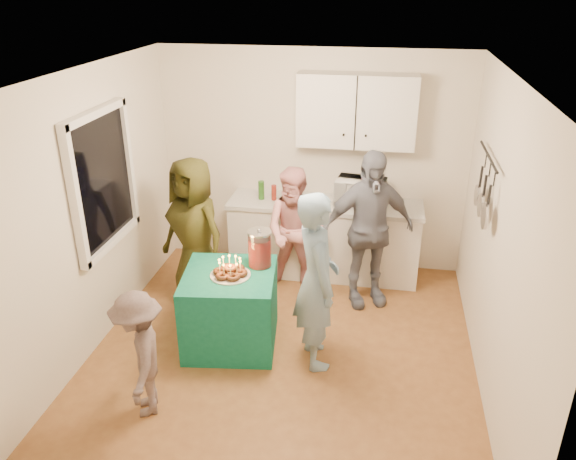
% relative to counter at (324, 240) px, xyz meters
% --- Properties ---
extents(floor, '(4.00, 4.00, 0.00)m').
position_rel_counter_xyz_m(floor, '(-0.20, -1.70, -0.43)').
color(floor, brown).
rests_on(floor, ground).
extents(ceiling, '(4.00, 4.00, 0.00)m').
position_rel_counter_xyz_m(ceiling, '(-0.20, -1.70, 2.17)').
color(ceiling, white).
rests_on(ceiling, floor).
extents(back_wall, '(3.60, 3.60, 0.00)m').
position_rel_counter_xyz_m(back_wall, '(-0.20, 0.30, 0.87)').
color(back_wall, silver).
rests_on(back_wall, floor).
extents(left_wall, '(4.00, 4.00, 0.00)m').
position_rel_counter_xyz_m(left_wall, '(-2.00, -1.70, 0.87)').
color(left_wall, silver).
rests_on(left_wall, floor).
extents(right_wall, '(4.00, 4.00, 0.00)m').
position_rel_counter_xyz_m(right_wall, '(1.60, -1.70, 0.87)').
color(right_wall, silver).
rests_on(right_wall, floor).
extents(window_night, '(0.04, 1.00, 1.20)m').
position_rel_counter_xyz_m(window_night, '(-1.97, -1.40, 1.12)').
color(window_night, black).
rests_on(window_night, left_wall).
extents(counter, '(2.20, 0.58, 0.86)m').
position_rel_counter_xyz_m(counter, '(0.00, 0.00, 0.00)').
color(counter, white).
rests_on(counter, floor).
extents(countertop, '(2.24, 0.62, 0.05)m').
position_rel_counter_xyz_m(countertop, '(0.00, -0.00, 0.46)').
color(countertop, beige).
rests_on(countertop, counter).
extents(upper_cabinet, '(1.30, 0.30, 0.80)m').
position_rel_counter_xyz_m(upper_cabinet, '(0.30, 0.15, 1.52)').
color(upper_cabinet, white).
rests_on(upper_cabinet, back_wall).
extents(pot_rack, '(0.12, 1.00, 0.60)m').
position_rel_counter_xyz_m(pot_rack, '(1.52, -1.00, 1.17)').
color(pot_rack, black).
rests_on(pot_rack, right_wall).
extents(microwave, '(0.59, 0.44, 0.30)m').
position_rel_counter_xyz_m(microwave, '(0.40, 0.00, 0.63)').
color(microwave, white).
rests_on(microwave, countertop).
extents(party_table, '(0.95, 0.95, 0.76)m').
position_rel_counter_xyz_m(party_table, '(-0.72, -1.58, -0.05)').
color(party_table, '#0F694E').
rests_on(party_table, floor).
extents(donut_cake, '(0.38, 0.38, 0.18)m').
position_rel_counter_xyz_m(donut_cake, '(-0.70, -1.61, 0.42)').
color(donut_cake, '#381C0C').
rests_on(donut_cake, party_table).
extents(punch_jar, '(0.22, 0.22, 0.34)m').
position_rel_counter_xyz_m(punch_jar, '(-0.47, -1.36, 0.50)').
color(punch_jar, red).
rests_on(punch_jar, party_table).
extents(man_birthday, '(0.59, 0.71, 1.67)m').
position_rel_counter_xyz_m(man_birthday, '(0.12, -1.70, 0.41)').
color(man_birthday, '#7D9EB6').
rests_on(man_birthday, floor).
extents(woman_back_left, '(0.95, 0.83, 1.64)m').
position_rel_counter_xyz_m(woman_back_left, '(-1.29, -0.87, 0.39)').
color(woman_back_left, '#4D4B16').
rests_on(woman_back_left, floor).
extents(woman_back_center, '(0.77, 0.63, 1.45)m').
position_rel_counter_xyz_m(woman_back_center, '(-0.27, -0.46, 0.30)').
color(woman_back_center, '#E27684').
rests_on(woman_back_center, floor).
extents(woman_back_right, '(1.10, 0.78, 1.73)m').
position_rel_counter_xyz_m(woman_back_right, '(0.52, -0.58, 0.43)').
color(woman_back_right, black).
rests_on(woman_back_right, floor).
extents(child_near_left, '(0.64, 0.81, 1.11)m').
position_rel_counter_xyz_m(child_near_left, '(-1.17, -2.62, 0.12)').
color(child_near_left, '#564644').
rests_on(child_near_left, floor).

